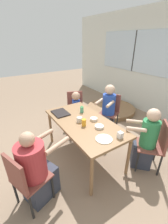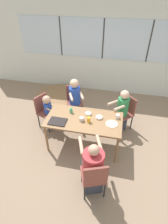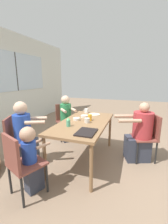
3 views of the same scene
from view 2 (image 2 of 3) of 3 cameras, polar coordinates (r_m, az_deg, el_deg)
The scene contains 20 objects.
ground_plane at distance 4.13m, azimuth 0.00°, elevation -10.36°, with size 16.00×16.00×0.00m, color #8C725B.
wall_back_with_windows at distance 5.64m, azimuth 6.19°, elevation 20.08°, with size 8.40×0.08×2.80m.
dining_table at distance 3.66m, azimuth 0.00°, elevation -3.08°, with size 1.57×0.81×0.75m.
chair_for_woman_green_shirt at distance 4.37m, azimuth 13.59°, elevation 0.55°, with size 0.57×0.57×0.86m.
chair_for_man_blue_shirt at distance 4.71m, azimuth -3.25°, elevation 4.52°, with size 0.53×0.53×0.86m.
chair_for_man_teal_shirt at distance 2.99m, azimuth 3.40°, elevation -20.34°, with size 0.51×0.51×0.86m.
chair_for_toddler at distance 4.41m, azimuth -12.84°, elevation 1.09°, with size 0.52×0.52×0.86m.
person_woman_green_shirt at distance 4.27m, azimuth 11.99°, elevation -0.16°, with size 0.53×0.52×1.10m.
person_man_blue_shirt at distance 4.57m, azimuth -2.89°, elevation 3.54°, with size 0.49×0.60×1.13m.
person_man_teal_shirt at distance 3.11m, azimuth 2.76°, elevation -18.07°, with size 0.54×0.71×1.09m.
person_toddler at distance 4.34m, azimuth -11.36°, elevation -0.12°, with size 0.38×0.30×0.92m.
food_tray_dark at distance 3.58m, azimuth -8.59°, elevation -3.08°, with size 0.35×0.26×0.02m.
coffee_mug at distance 3.54m, azimuth -0.74°, elevation -2.38°, with size 0.10×0.09×0.08m.
sippy_cup at distance 3.76m, azimuth -4.25°, elevation 0.73°, with size 0.07×0.07×0.14m.
juice_glass at distance 3.50m, azimuth 1.55°, elevation -2.55°, with size 0.07×0.07×0.12m.
milk_carton_small at distance 3.67m, azimuth 10.88°, elevation -1.41°, with size 0.07×0.07×0.09m.
bowl_white_shallow at distance 3.72m, azimuth 1.38°, elevation -0.57°, with size 0.13×0.13×0.04m.
bowl_cereal at distance 3.64m, azimuth 4.97°, elevation -1.77°, with size 0.14×0.14×0.04m.
plate_tortillas at distance 3.53m, azimuth 9.02°, elevation -3.83°, with size 0.24×0.24×0.01m.
folded_table_stack at distance 5.71m, azimuth -8.28°, elevation 5.08°, with size 1.46×1.46×0.12m.
Camera 2 is at (0.61, -2.74, 3.03)m, focal length 28.00 mm.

